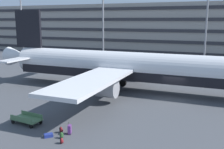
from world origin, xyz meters
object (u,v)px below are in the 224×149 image
Objects in this scene: suitcase_large at (48,135)px; backpack_teal at (62,135)px; backpack_scuffed at (62,141)px; suitcase_red at (70,129)px; backpack_laid_flat at (61,130)px; airliner at (125,67)px; baggage_cart at (27,119)px.

backpack_teal is at bearing 10.28° from suitcase_large.
suitcase_large is at bearing 160.73° from backpack_scuffed.
backpack_scuffed is at bearing -55.66° from backpack_teal.
suitcase_red reaches higher than backpack_teal.
backpack_laid_flat is (-1.12, 1.62, 0.02)m from backpack_scuffed.
backpack_scuffed is at bearing -77.74° from suitcase_red.
suitcase_red is 0.78m from backpack_laid_flat.
backpack_teal reaches higher than backpack_scuffed.
suitcase_large is 1.64m from suitcase_red.
suitcase_large is 1.08m from backpack_teal.
airliner is 14.75m from backpack_laid_flat.
suitcase_red is at bearing 80.64° from backpack_teal.
suitcase_red is 1.78× the size of backpack_teal.
airliner is 14.73m from suitcase_red.
suitcase_red is 0.92m from backpack_teal.
airliner reaches higher than backpack_laid_flat.
backpack_scuffed is 0.91× the size of backpack_laid_flat.
backpack_laid_flat is at bearing -6.13° from baggage_cart.
baggage_cart is (-3.31, 1.48, 0.30)m from suitcase_large.
suitcase_red is (0.77, -14.49, -2.54)m from airliner.
backpack_scuffed is at bearing -55.32° from backpack_laid_flat.
backpack_laid_flat is at bearing -89.98° from airliner.
suitcase_large is 1.16m from backpack_laid_flat.
backpack_laid_flat is (0.44, 1.07, 0.10)m from suitcase_large.
airliner is 40.05× the size of suitcase_red.
suitcase_large is 1.48× the size of backpack_laid_flat.
backpack_teal is (-0.50, 0.73, 0.02)m from backpack_scuffed.
backpack_laid_flat is at bearing -178.97° from suitcase_red.
backpack_teal is at bearing -99.36° from suitcase_red.
baggage_cart reaches higher than backpack_laid_flat.
suitcase_large is 1.62× the size of backpack_scuffed.
suitcase_large is at bearing -169.72° from backpack_teal.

